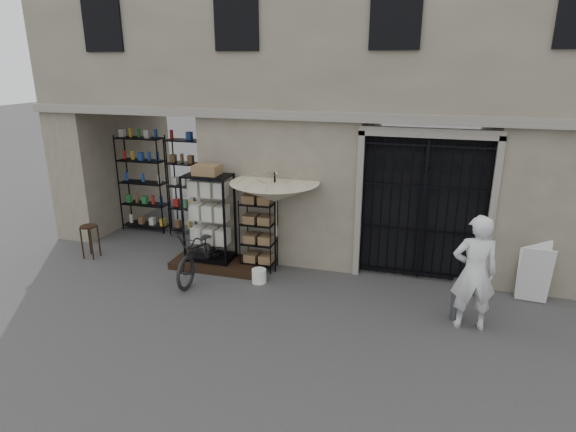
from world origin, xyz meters
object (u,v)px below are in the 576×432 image
(display_cabinet, at_px, (209,222))
(bicycle, at_px, (203,275))
(shopkeeper, at_px, (467,326))
(wooden_stool, at_px, (90,241))
(easel_sign, at_px, (534,272))
(wire_rack, at_px, (259,235))
(market_umbrella, at_px, (275,187))
(steel_bollard, at_px, (456,299))
(white_bucket, at_px, (259,276))

(display_cabinet, bearing_deg, bicycle, -102.33)
(shopkeeper, bearing_deg, wooden_stool, -13.59)
(easel_sign, bearing_deg, wire_rack, -174.97)
(shopkeeper, bearing_deg, wire_rack, -25.15)
(market_umbrella, bearing_deg, bicycle, -156.00)
(wooden_stool, bearing_deg, shopkeeper, -5.73)
(bicycle, xyz_separation_m, wooden_stool, (-2.86, 0.20, 0.40))
(bicycle, bearing_deg, market_umbrella, 23.41)
(bicycle, bearing_deg, wire_rack, 34.12)
(display_cabinet, distance_m, wooden_stool, 2.90)
(shopkeeper, bearing_deg, steel_bollard, -50.69)
(bicycle, height_order, easel_sign, easel_sign)
(white_bucket, bearing_deg, wooden_stool, 177.48)
(bicycle, xyz_separation_m, shopkeeper, (5.19, -0.60, 0.00))
(bicycle, bearing_deg, shopkeeper, -7.23)
(white_bucket, distance_m, shopkeeper, 3.99)
(market_umbrella, relative_size, steel_bollard, 3.43)
(bicycle, relative_size, shopkeeper, 1.03)
(wire_rack, height_order, wooden_stool, wire_rack)
(white_bucket, relative_size, bicycle, 0.14)
(market_umbrella, relative_size, white_bucket, 8.82)
(wire_rack, distance_m, steel_bollard, 4.13)
(shopkeeper, bearing_deg, easel_sign, -139.77)
(market_umbrella, xyz_separation_m, white_bucket, (-0.15, -0.60, -1.72))
(wire_rack, relative_size, shopkeeper, 0.78)
(white_bucket, bearing_deg, display_cabinet, 158.33)
(market_umbrella, distance_m, shopkeeper, 4.39)
(wire_rack, relative_size, easel_sign, 1.39)
(white_bucket, distance_m, steel_bollard, 3.76)
(market_umbrella, bearing_deg, wire_rack, 169.09)
(wire_rack, relative_size, white_bucket, 5.29)
(wire_rack, bearing_deg, shopkeeper, 4.46)
(white_bucket, xyz_separation_m, steel_bollard, (3.73, -0.43, 0.24))
(market_umbrella, relative_size, easel_sign, 2.32)
(white_bucket, distance_m, bicycle, 1.25)
(shopkeeper, bearing_deg, market_umbrella, -25.79)
(bicycle, bearing_deg, white_bucket, 0.53)
(display_cabinet, xyz_separation_m, white_bucket, (1.28, -0.51, -0.85))
(wire_rack, height_order, bicycle, wire_rack)
(display_cabinet, relative_size, market_umbrella, 0.79)
(wire_rack, height_order, steel_bollard, wire_rack)
(wooden_stool, distance_m, easel_sign, 9.23)
(wire_rack, height_order, shopkeeper, wire_rack)
(display_cabinet, bearing_deg, shopkeeper, -28.60)
(easel_sign, bearing_deg, display_cabinet, -173.51)
(display_cabinet, bearing_deg, market_umbrella, -12.77)
(shopkeeper, height_order, easel_sign, easel_sign)
(white_bucket, bearing_deg, shopkeeper, -9.04)
(display_cabinet, distance_m, market_umbrella, 1.68)
(market_umbrella, xyz_separation_m, steel_bollard, (3.57, -1.03, -1.48))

